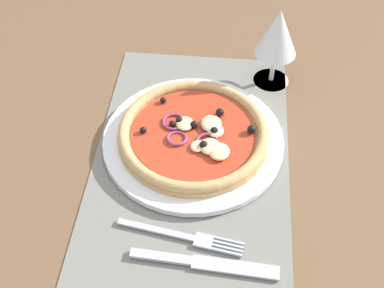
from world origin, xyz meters
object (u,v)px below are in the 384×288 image
Objects in this scene: plate at (195,140)px; knife at (206,263)px; fork at (187,237)px; wine_glass at (278,34)px; pizza at (195,133)px.

plate is 1.44× the size of knife.
plate is 17.81cm from fork.
fork is 4.75cm from knife.
knife is 1.35× the size of wine_glass.
fork is at bearing 1.69° from plate.
pizza is 17.89cm from fork.
plate is 1.94× the size of wine_glass.
plate is at bearing 101.14° from fork.
plate is at bearing 102.25° from knife.
knife is (21.56, 3.34, -1.94)cm from pizza.
wine_glass is (-16.86, 12.26, 7.77)cm from pizza.
plate is 1.20× the size of pizza.
wine_glass reaches higher than fork.
wine_glass is at bearing 80.24° from knife.
pizza is at bearing 63.35° from plate.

